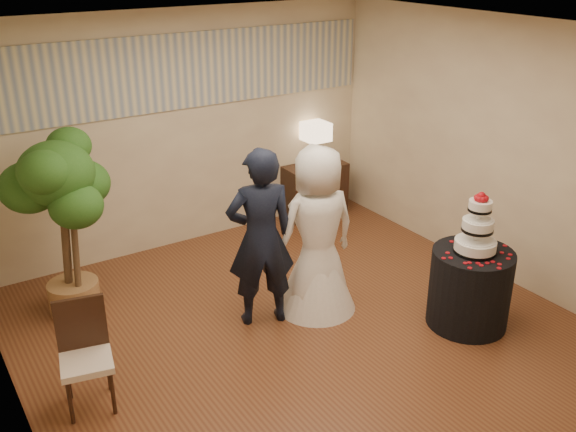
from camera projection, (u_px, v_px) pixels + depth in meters
floor at (302, 332)px, 6.17m from camera, size 5.00×5.00×0.00m
ceiling at (305, 32)px, 5.06m from camera, size 5.00×5.00×0.00m
wall_back at (184, 131)px, 7.54m from camera, size 5.00×0.06×2.80m
wall_front at (547, 332)px, 3.69m from camera, size 5.00×0.06×2.80m
wall_left at (0, 271)px, 4.37m from camera, size 0.06×5.00×2.80m
wall_right at (496, 150)px, 6.86m from camera, size 0.06×5.00×2.80m
mural_border at (181, 72)px, 7.25m from camera, size 4.90×0.02×0.85m
groom at (261, 238)px, 6.03m from camera, size 0.75×0.61×1.78m
bride at (317, 231)px, 6.26m from camera, size 0.90×0.87×1.72m
cake_table at (470, 288)px, 6.17m from camera, size 0.85×0.85×0.78m
wedding_cake at (478, 223)px, 5.89m from camera, size 0.40×0.40×0.61m
console at (315, 190)px, 8.67m from camera, size 0.87×0.41×0.71m
table_lamp at (316, 144)px, 8.41m from camera, size 0.31×0.31×0.58m
ficus_tree at (64, 226)px, 6.16m from camera, size 1.21×1.21×1.88m
side_chair at (86, 359)px, 5.02m from camera, size 0.50×0.51×0.90m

